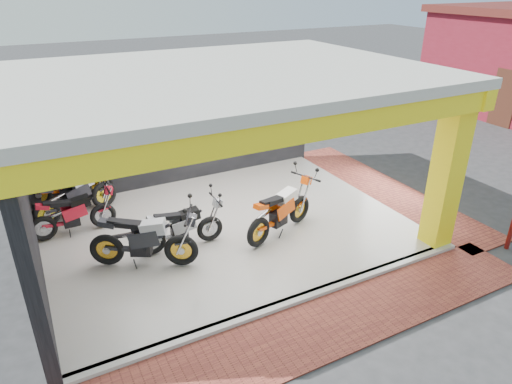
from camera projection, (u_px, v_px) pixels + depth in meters
ground at (269, 273)px, 9.14m from camera, size 80.00×80.00×0.00m
showroom_floor at (228, 227)px, 10.72m from camera, size 8.00×6.00×0.10m
showroom_ceiling at (223, 74)px, 9.20m from camera, size 8.40×6.40×0.20m
back_wall at (179, 123)px, 12.47m from camera, size 8.20×0.20×3.50m
left_wall at (19, 198)px, 8.26m from camera, size 0.20×6.20×3.50m
corner_column at (447, 172)px, 9.37m from camera, size 0.50×0.50×3.50m
header_beam_front at (304, 128)px, 6.93m from camera, size 8.40×0.30×0.40m
header_beam_right at (375, 72)px, 11.01m from camera, size 0.30×6.40×0.40m
floor_kerb at (297, 300)px, 8.30m from camera, size 8.00×0.20×0.10m
paver_front at (321, 328)px, 7.69m from camera, size 9.00×1.40×0.03m
paver_right at (384, 189)px, 12.75m from camera, size 1.40×7.00×0.03m
moto_hero at (300, 197)px, 10.53m from camera, size 2.37×1.54×1.36m
moto_row_a at (180, 236)px, 8.91m from camera, size 2.42×1.83×1.40m
moto_row_b at (209, 217)px, 9.80m from camera, size 1.98×0.79×1.19m
moto_row_c at (98, 173)px, 11.76m from camera, size 2.33×0.99×1.39m
moto_row_d at (101, 204)px, 10.36m from camera, size 1.97×0.75×1.20m
moto_row_e at (102, 183)px, 11.24m from camera, size 2.38×1.49×1.36m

